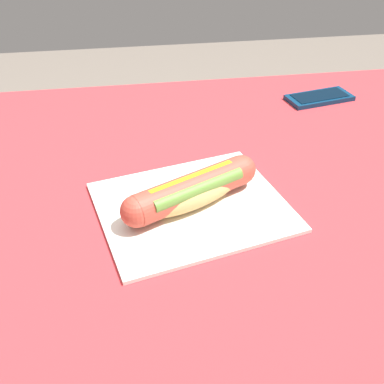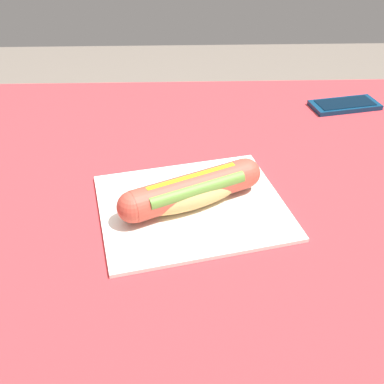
% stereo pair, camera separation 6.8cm
% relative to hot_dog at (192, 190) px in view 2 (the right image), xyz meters
% --- Properties ---
extents(dining_table, '(1.15, 1.00, 0.73)m').
position_rel_hot_dog_xyz_m(dining_table, '(-0.04, 0.01, -0.15)').
color(dining_table, brown).
rests_on(dining_table, ground).
extents(paper_wrapper, '(0.32, 0.28, 0.01)m').
position_rel_hot_dog_xyz_m(paper_wrapper, '(0.00, -0.00, -0.03)').
color(paper_wrapper, silver).
rests_on(paper_wrapper, dining_table).
extents(hot_dog, '(0.21, 0.13, 0.05)m').
position_rel_hot_dog_xyz_m(hot_dog, '(0.00, 0.00, 0.00)').
color(hot_dog, tan).
rests_on(hot_dog, paper_wrapper).
extents(cell_phone, '(0.15, 0.09, 0.01)m').
position_rel_hot_dog_xyz_m(cell_phone, '(-0.33, -0.34, -0.03)').
color(cell_phone, '#0A2D4C').
rests_on(cell_phone, dining_table).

